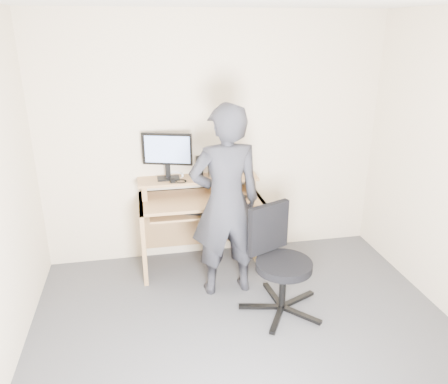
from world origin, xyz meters
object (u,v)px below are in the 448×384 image
object	(u,v)px
desk	(200,214)
monitor	(167,152)
person	(226,203)
office_chair	(278,257)

from	to	relation	value
desk	monitor	bearing A→B (deg)	164.25
monitor	person	world-z (taller)	person
monitor	person	distance (m)	0.85
office_chair	person	size ratio (longest dim) A/B	0.52
desk	person	bearing A→B (deg)	-74.55
desk	person	size ratio (longest dim) A/B	0.68
office_chair	person	bearing A→B (deg)	112.14
office_chair	person	distance (m)	0.66
desk	office_chair	distance (m)	1.08
office_chair	desk	bearing A→B (deg)	95.99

